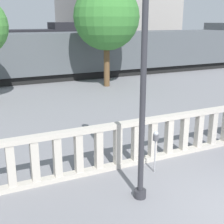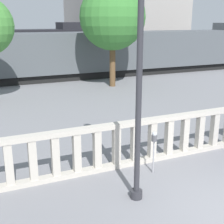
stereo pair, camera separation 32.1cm
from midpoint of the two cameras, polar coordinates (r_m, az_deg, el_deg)
name	(u,v)px [view 2 (the right image)]	position (r m, az deg, el deg)	size (l,w,h in m)	color
balustrade	(161,138)	(9.55, 9.83, -4.76)	(15.40, 0.24, 1.36)	#BCB5A8
lamppost	(139,68)	(6.70, 6.43, 8.08)	(0.30, 0.30, 5.95)	#2D2D33
parking_meter	(154,141)	(8.58, 8.78, -5.19)	(0.16, 0.16, 1.22)	#99999E
train_near	(100,53)	(23.60, -1.77, 10.68)	(29.29, 2.82, 3.85)	black
building_block	(125,16)	(37.35, 2.73, 17.15)	(12.15, 8.50, 9.07)	gray
tree_right	(112,17)	(19.75, 0.58, 16.96)	(4.02, 4.02, 6.29)	brown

